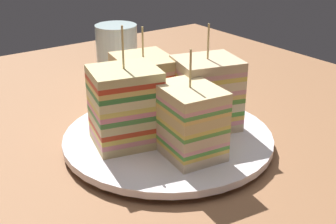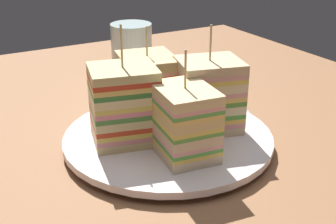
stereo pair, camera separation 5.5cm
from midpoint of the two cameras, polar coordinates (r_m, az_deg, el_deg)
ground_plane at (r=57.25cm, az=2.75°, el=-5.07°), size 102.96×91.93×1.80cm
plate at (r=56.38cm, az=2.79°, el=-3.43°), size 26.01×26.01×1.56cm
sandwich_wedge_0 at (r=56.43cm, az=7.90°, el=2.09°), size 8.34×9.13×13.33cm
sandwich_wedge_1 at (r=58.69cm, az=0.39°, el=3.04°), size 8.83×8.17×12.53cm
sandwich_wedge_2 at (r=52.79cm, az=-2.61°, el=0.88°), size 8.20×9.02×14.15cm
sandwich_wedge_3 at (r=49.97cm, az=5.23°, el=-1.33°), size 8.34×6.75×12.30cm
chip_pile at (r=56.38cm, az=1.72°, el=-1.61°), size 7.88×6.83×1.95cm
spoon at (r=67.24cm, az=11.15°, el=0.30°), size 13.72×6.53×1.00cm
drinking_glass at (r=75.64cm, az=-2.51°, el=6.64°), size 6.76×6.76×10.43cm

